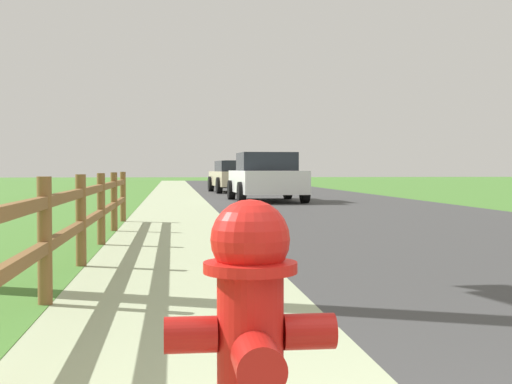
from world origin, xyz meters
TOP-DOWN VIEW (x-y plane):
  - ground_plane at (0.00, 25.00)m, footprint 120.00×120.00m
  - road_asphalt at (3.50, 27.00)m, footprint 7.00×66.00m
  - curb_concrete at (-3.00, 27.00)m, footprint 6.00×66.00m
  - grass_verge at (-4.50, 27.00)m, footprint 5.00×66.00m
  - fire_hydrant at (-0.82, 1.03)m, footprint 0.56×0.48m
  - rail_fence at (-2.04, 6.35)m, footprint 0.11×12.78m
  - parked_suv_white at (1.90, 20.96)m, footprint 2.25×4.43m
  - parked_car_beige at (1.71, 29.38)m, footprint 2.34×4.76m
  - parked_car_silver at (2.48, 37.82)m, footprint 2.26×4.78m

SIDE VIEW (x-z plane):
  - ground_plane at x=0.00m, z-range 0.00..0.00m
  - road_asphalt at x=3.50m, z-range 0.00..0.01m
  - curb_concrete at x=-3.00m, z-range 0.00..0.01m
  - grass_verge at x=-4.50m, z-range 0.00..0.01m
  - fire_hydrant at x=-0.82m, z-range 0.03..0.97m
  - rail_fence at x=-2.04m, z-range 0.08..1.06m
  - parked_car_beige at x=1.71m, z-range 0.03..1.41m
  - parked_suv_white at x=1.90m, z-range -0.01..1.54m
  - parked_car_silver at x=2.48m, z-range 0.03..1.52m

